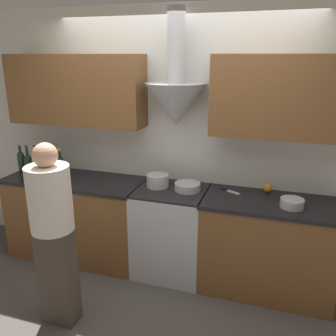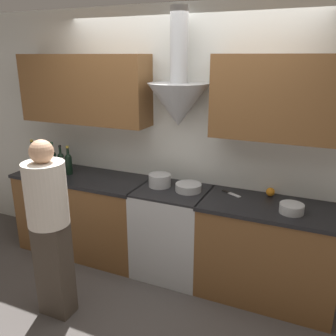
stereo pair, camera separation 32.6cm
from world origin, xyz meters
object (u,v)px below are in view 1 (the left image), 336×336
stove_range (171,231)px  wine_bottle_5 (61,166)px  wine_bottle_2 (37,163)px  orange_fruit (268,188)px  wine_bottle_1 (28,163)px  saucepan (292,203)px  wine_bottle_0 (21,161)px  mixing_bowl (188,187)px  wine_bottle_4 (52,165)px  stock_pot (158,181)px  wine_bottle_3 (44,164)px  person_foreground_left (53,229)px

stove_range → wine_bottle_5: 1.34m
wine_bottle_2 → orange_fruit: bearing=5.8°
wine_bottle_1 → saucepan: bearing=-1.2°
wine_bottle_0 → orange_fruit: wine_bottle_0 is taller
wine_bottle_1 → mixing_bowl: wine_bottle_1 is taller
saucepan → stove_range: bearing=175.6°
wine_bottle_0 → wine_bottle_5: wine_bottle_0 is taller
wine_bottle_4 → wine_bottle_5: size_ratio=1.00×
wine_bottle_1 → wine_bottle_4: bearing=0.1°
stove_range → wine_bottle_1: size_ratio=2.79×
wine_bottle_2 → stock_pot: wine_bottle_2 is taller
wine_bottle_0 → wine_bottle_3: (0.31, -0.03, -0.00)m
person_foreground_left → stove_range: bearing=55.6°
saucepan → wine_bottle_3: bearing=178.9°
wine_bottle_2 → wine_bottle_5: bearing=1.0°
saucepan → wine_bottle_4: bearing=178.6°
mixing_bowl → wine_bottle_4: bearing=-177.6°
wine_bottle_2 → mixing_bowl: wine_bottle_2 is taller
stove_range → wine_bottle_2: (-1.51, -0.02, 0.58)m
wine_bottle_0 → mixing_bowl: bearing=1.4°
wine_bottle_5 → orange_fruit: wine_bottle_5 is taller
stove_range → wine_bottle_2: wine_bottle_2 is taller
wine_bottle_2 → wine_bottle_3: wine_bottle_3 is taller
wine_bottle_2 → wine_bottle_3: (0.10, -0.02, 0.00)m
wine_bottle_3 → mixing_bowl: bearing=2.7°
wine_bottle_0 → wine_bottle_4: (0.41, -0.02, -0.01)m
wine_bottle_1 → stock_pot: bearing=2.7°
wine_bottle_2 → stock_pot: bearing=2.7°
wine_bottle_0 → wine_bottle_2: size_ratio=1.01×
mixing_bowl → wine_bottle_5: bearing=-177.8°
wine_bottle_4 → wine_bottle_5: same height
stove_range → person_foreground_left: 1.24m
wine_bottle_5 → orange_fruit: size_ratio=3.98×
stove_range → stock_pot: size_ratio=4.11×
wine_bottle_4 → orange_fruit: bearing=6.4°
saucepan → person_foreground_left: bearing=-153.5°
saucepan → stock_pot: bearing=174.2°
wine_bottle_1 → orange_fruit: size_ratio=4.06×
wine_bottle_1 → mixing_bowl: bearing=2.0°
wine_bottle_0 → mixing_bowl: (1.87, 0.05, -0.10)m
wine_bottle_2 → wine_bottle_4: (0.20, -0.00, -0.01)m
wine_bottle_0 → saucepan: 2.82m
orange_fruit → saucepan: bearing=-54.8°
wine_bottle_3 → saucepan: 2.51m
orange_fruit → saucepan: (0.22, -0.31, -0.00)m
mixing_bowl → saucepan: 0.96m
stock_pot → wine_bottle_2: bearing=-177.3°
wine_bottle_4 → wine_bottle_1: bearing=-179.9°
wine_bottle_4 → saucepan: 2.41m
wine_bottle_3 → orange_fruit: wine_bottle_3 is taller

